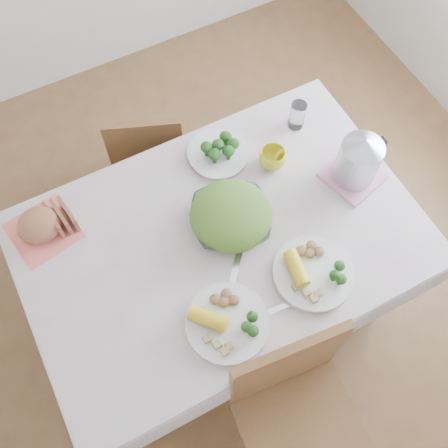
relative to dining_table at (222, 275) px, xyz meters
name	(u,v)px	position (x,y,z in m)	size (l,w,h in m)	color
floor	(222,302)	(0.00, 0.00, -0.38)	(3.60, 3.60, 0.00)	brown
dining_table	(222,275)	(0.00, 0.00, 0.00)	(1.40, 0.90, 0.75)	brown
tablecloth	(222,238)	(0.00, 0.00, 0.38)	(1.50, 1.00, 0.01)	beige
chair_near	(301,429)	(-0.04, -0.71, 0.09)	(0.43, 0.43, 0.96)	brown
chair_far	(149,140)	(0.00, 0.76, 0.09)	(0.36, 0.36, 0.79)	brown
salad_bowl	(231,219)	(0.06, 0.04, 0.42)	(0.29, 0.29, 0.07)	white
dinner_plate_left	(227,323)	(-0.14, -0.31, 0.40)	(0.30, 0.30, 0.02)	white
dinner_plate_right	(313,273)	(0.22, -0.29, 0.40)	(0.30, 0.30, 0.02)	white
broccoli_plate	(218,154)	(0.16, 0.34, 0.40)	(0.25, 0.25, 0.02)	beige
napkin	(44,231)	(-0.59, 0.34, 0.39)	(0.24, 0.24, 0.00)	#FF7463
bread_loaf	(39,224)	(-0.59, 0.34, 0.45)	(0.16, 0.15, 0.10)	#94533A
yellow_mug	(272,158)	(0.33, 0.20, 0.43)	(0.11, 0.11, 0.09)	yellow
glass_tumbler	(297,115)	(0.53, 0.33, 0.45)	(0.07, 0.07, 0.13)	white
pink_tray	(352,176)	(0.59, 0.00, 0.40)	(0.21, 0.21, 0.02)	pink
electric_kettle	(359,160)	(0.59, 0.00, 0.51)	(0.16, 0.16, 0.23)	#B2B5BA
fork_left	(239,307)	(-0.07, -0.27, 0.39)	(0.02, 0.17, 0.00)	silver
fork_right	(237,264)	(0.00, -0.12, 0.39)	(0.02, 0.20, 0.00)	silver
knife	(270,312)	(0.01, -0.34, 0.39)	(0.02, 0.18, 0.00)	silver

